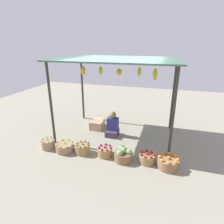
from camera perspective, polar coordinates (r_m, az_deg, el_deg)
The scene contains 12 objects.
ground_plane at distance 6.15m, azimuth 1.40°, elevation -6.76°, with size 14.00×14.00×0.00m, color gray.
market_stall_structure at distance 5.53m, azimuth 1.56°, elevation 13.85°, with size 3.51×2.31×2.36m.
vendor_person at distance 6.00m, azimuth 0.17°, elevation -4.31°, with size 0.36×0.44×0.78m.
basket_green_chilies at distance 5.66m, azimuth -18.48°, elevation -9.02°, with size 0.37×0.37×0.28m.
basket_limes at distance 5.39m, azimuth -13.85°, elevation -10.17°, with size 0.48×0.48×0.26m.
basket_potatoes at distance 5.20m, azimuth -8.73°, elevation -10.69°, with size 0.38×0.38×0.31m.
basket_purple_onions at distance 5.05m, azimuth -2.14°, elevation -11.65°, with size 0.38×0.38×0.29m.
basket_cabbages at distance 4.86m, azimuth 3.43°, elevation -12.70°, with size 0.45×0.45×0.36m.
basket_red_apples at distance 4.87m, azimuth 10.39°, elevation -13.40°, with size 0.39×0.39×0.28m.
basket_oranges at distance 4.80m, azimuth 16.39°, elevation -14.33°, with size 0.50×0.50×0.31m.
wooden_crate_near_vendor at distance 6.76m, azimuth -3.90°, elevation -3.09°, with size 0.33×0.32×0.25m, color tan.
wooden_crate_stacked_rear at distance 6.47m, azimuth -4.65°, elevation -4.07°, with size 0.42×0.31×0.28m, color tan.
Camera 1 is at (1.45, -5.30, 2.77)m, focal length 30.69 mm.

